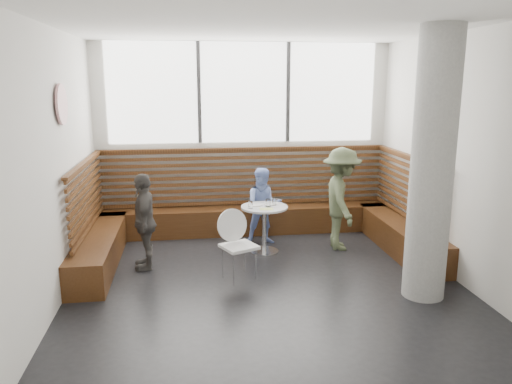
{
  "coord_description": "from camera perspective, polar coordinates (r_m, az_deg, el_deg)",
  "views": [
    {
      "loc": [
        -0.96,
        -5.98,
        2.6
      ],
      "look_at": [
        0.0,
        1.0,
        1.0
      ],
      "focal_mm": 35.0,
      "sensor_mm": 36.0,
      "label": 1
    }
  ],
  "objects": [
    {
      "name": "room",
      "position": [
        6.14,
        1.27,
        3.44
      ],
      "size": [
        5.0,
        5.0,
        3.2
      ],
      "color": "silver",
      "rests_on": "ground"
    },
    {
      "name": "menu_card",
      "position": [
        7.36,
        1.2,
        -1.95
      ],
      "size": [
        0.21,
        0.15,
        0.0
      ],
      "primitive_type": "cube",
      "rotation": [
        0.0,
        0.0,
        -0.08
      ],
      "color": "#A5C64C",
      "rests_on": "cafe_table"
    },
    {
      "name": "cafe_table",
      "position": [
        7.57,
        0.95,
        -3.15
      ],
      "size": [
        0.71,
        0.71,
        0.73
      ],
      "color": "silver",
      "rests_on": "ground"
    },
    {
      "name": "plate_far",
      "position": [
        7.62,
        1.58,
        -1.4
      ],
      "size": [
        0.19,
        0.19,
        0.01
      ],
      "primitive_type": "cylinder",
      "color": "white",
      "rests_on": "cafe_table"
    },
    {
      "name": "plate_near",
      "position": [
        7.56,
        -0.0,
        -1.51
      ],
      "size": [
        0.19,
        0.19,
        0.01
      ],
      "primitive_type": "cylinder",
      "color": "white",
      "rests_on": "cafe_table"
    },
    {
      "name": "child_back",
      "position": [
        7.95,
        0.9,
        -1.65
      ],
      "size": [
        0.61,
        0.48,
        1.23
      ],
      "primitive_type": "imported",
      "rotation": [
        0.0,
        0.0,
        -0.03
      ],
      "color": "#85A0E7",
      "rests_on": "ground"
    },
    {
      "name": "cafe_chair",
      "position": [
        6.63,
        -2.01,
        -5.33
      ],
      "size": [
        0.44,
        0.43,
        0.92
      ],
      "rotation": [
        0.0,
        0.0,
        0.42
      ],
      "color": "white",
      "rests_on": "ground"
    },
    {
      "name": "glass_left",
      "position": [
        7.38,
        -0.63,
        -1.48
      ],
      "size": [
        0.07,
        0.07,
        0.11
      ],
      "primitive_type": "cylinder",
      "color": "white",
      "rests_on": "cafe_table"
    },
    {
      "name": "child_left",
      "position": [
        7.08,
        -12.62,
        -3.29
      ],
      "size": [
        0.38,
        0.81,
        1.35
      ],
      "primitive_type": "imported",
      "rotation": [
        0.0,
        0.0,
        -1.51
      ],
      "color": "#484541",
      "rests_on": "ground"
    },
    {
      "name": "glass_mid",
      "position": [
        7.48,
        1.39,
        -1.25
      ],
      "size": [
        0.08,
        0.08,
        0.12
      ],
      "primitive_type": "cylinder",
      "color": "white",
      "rests_on": "cafe_table"
    },
    {
      "name": "wall_art",
      "position": [
        6.56,
        -21.33,
        9.32
      ],
      "size": [
        0.03,
        0.5,
        0.5
      ],
      "primitive_type": "cylinder",
      "rotation": [
        0.0,
        1.57,
        0.0
      ],
      "color": "white",
      "rests_on": "room"
    },
    {
      "name": "adult_man",
      "position": [
        7.8,
        9.72,
        -0.78
      ],
      "size": [
        0.69,
        1.08,
        1.59
      ],
      "primitive_type": "imported",
      "rotation": [
        0.0,
        0.0,
        1.47
      ],
      "color": "#4E5A3C",
      "rests_on": "ground"
    },
    {
      "name": "booth",
      "position": [
        8.12,
        -0.75,
        -2.89
      ],
      "size": [
        5.0,
        2.5,
        1.44
      ],
      "color": "#3D220F",
      "rests_on": "ground"
    },
    {
      "name": "concrete_column",
      "position": [
        6.15,
        19.49,
        2.71
      ],
      "size": [
        0.5,
        0.5,
        3.2
      ],
      "primitive_type": "cylinder",
      "color": "gray",
      "rests_on": "ground"
    },
    {
      "name": "glass_right",
      "position": [
        7.58,
        2.09,
        -1.13
      ],
      "size": [
        0.06,
        0.06,
        0.1
      ],
      "primitive_type": "cylinder",
      "color": "white",
      "rests_on": "cafe_table"
    }
  ]
}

